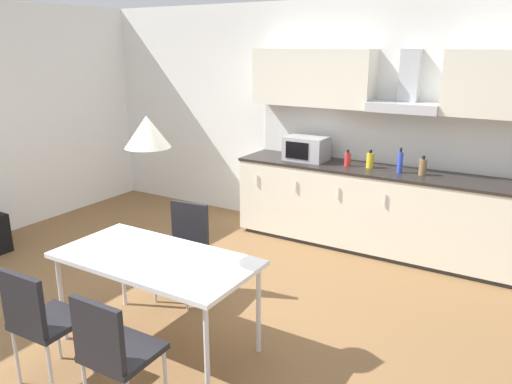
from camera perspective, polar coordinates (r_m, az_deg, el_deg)
The scene contains 15 objects.
ground_plane at distance 4.54m, azimuth -9.14°, elevation -13.58°, with size 9.23×7.86×0.02m, color brown.
wall_back at distance 6.26m, azimuth 6.31°, elevation 8.37°, with size 7.39×0.10×2.76m, color white.
kitchen_counter at distance 5.72m, azimuth 15.36°, elevation -2.23°, with size 3.64×0.67×0.94m.
backsplash_tile at distance 5.83m, azimuth 16.79°, elevation 5.76°, with size 3.62×0.02×0.60m, color silver.
upper_wall_cabinets at distance 5.60m, azimuth 16.91°, elevation 11.96°, with size 3.62×0.40×0.65m.
microwave at distance 5.93m, azimuth 5.78°, elevation 4.98°, with size 0.48×0.35×0.28m.
bottle_brown at distance 5.49m, azimuth 18.53°, elevation 2.74°, with size 0.08×0.08×0.21m.
bottle_yellow at distance 5.67m, azimuth 12.92°, elevation 3.56°, with size 0.08×0.08×0.20m.
bottle_red at distance 5.70m, azimuth 10.42°, elevation 3.71°, with size 0.07×0.07×0.18m.
bottle_blue at distance 5.52m, azimuth 16.14°, elevation 3.30°, with size 0.06×0.06×0.27m.
dining_table at distance 3.80m, azimuth -11.44°, elevation -7.93°, with size 1.52×0.76×0.74m.
chair_near_right at distance 3.20m, azimuth -16.08°, elevation -16.67°, with size 0.41×0.41×0.87m.
chair_far_left at distance 4.61m, azimuth -8.18°, elevation -5.56°, with size 0.44×0.44×0.87m.
chair_near_left at distance 3.67m, azimuth -23.59°, elevation -12.85°, with size 0.41×0.41×0.87m.
pendant_lamp at distance 3.52m, azimuth -12.33°, elevation 6.74°, with size 0.32×0.32×0.22m, color silver.
Camera 1 is at (2.61, -2.96, 2.24)m, focal length 35.00 mm.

